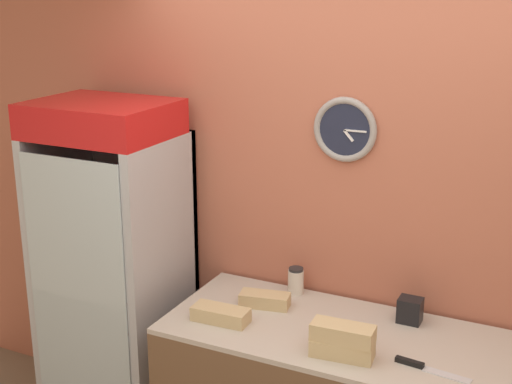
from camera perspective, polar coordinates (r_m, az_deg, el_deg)
name	(u,v)px	position (r m, az deg, el deg)	size (l,w,h in m)	color
wall_back	(366,214)	(3.56, 8.80, -1.77)	(5.20, 0.09, 2.70)	#B7664C
beverage_cooler	(118,256)	(3.97, -10.95, -5.04)	(0.70, 0.62, 1.88)	#B2B7BC
sandwich_stack_bottom	(342,349)	(3.15, 6.91, -12.34)	(0.28, 0.14, 0.08)	tan
sandwich_stack_middle	(343,333)	(3.12, 6.96, -11.13)	(0.28, 0.13, 0.08)	tan
sandwich_flat_left	(265,300)	(3.57, 0.71, -8.62)	(0.26, 0.15, 0.07)	tan
sandwich_flat_right	(221,314)	(3.43, -2.85, -9.76)	(0.28, 0.13, 0.07)	tan
chefs_knife	(422,366)	(3.14, 13.13, -13.44)	(0.33, 0.07, 0.02)	silver
condiment_jar	(296,281)	(3.70, 3.21, -7.10)	(0.08, 0.08, 0.14)	silver
napkin_dispenser	(410,310)	(3.48, 12.22, -9.23)	(0.11, 0.09, 0.12)	black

